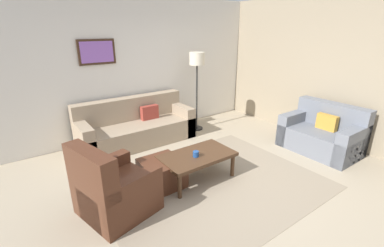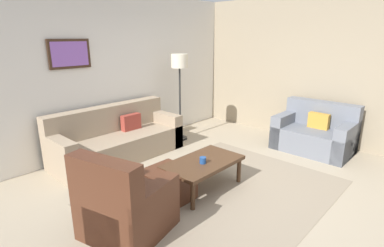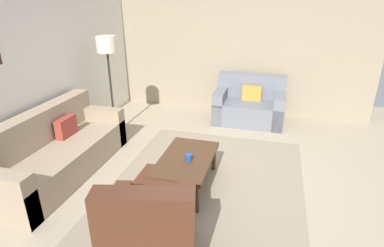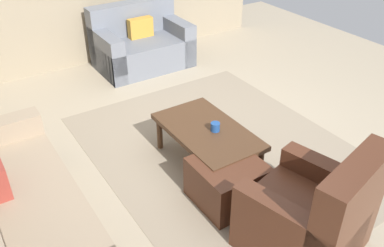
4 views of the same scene
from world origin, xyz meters
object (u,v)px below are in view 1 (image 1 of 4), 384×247
couch_loveseat (323,135)px  couch_main (136,127)px  framed_artwork (97,52)px  armchair_leather (112,192)px  ottoman (162,173)px  cup (196,154)px  coffee_table (197,157)px  lamp_standing (197,67)px

couch_loveseat → couch_main: bearing=138.1°
couch_loveseat → framed_artwork: framed_artwork is taller
armchair_leather → ottoman: (0.80, 0.20, -0.11)m
framed_artwork → cup: bearing=-76.0°
couch_loveseat → armchair_leather: bearing=172.5°
armchair_leather → coffee_table: bearing=2.1°
armchair_leather → framed_artwork: (0.70, 2.30, 1.46)m
couch_loveseat → ottoman: (-3.06, 0.71, -0.10)m
framed_artwork → armchair_leather: bearing=-106.9°
couch_main → cup: size_ratio=25.22×
armchair_leather → coffee_table: size_ratio=0.88×
couch_main → armchair_leather: size_ratio=2.32×
armchair_leather → couch_main: bearing=58.4°
couch_loveseat → framed_artwork: 4.48m
ottoman → framed_artwork: framed_artwork is taller
couch_loveseat → lamp_standing: lamp_standing is taller
couch_main → ottoman: 1.75m
coffee_table → framed_artwork: size_ratio=1.63×
couch_main → coffee_table: bearing=-85.1°
couch_loveseat → cup: size_ratio=14.73×
armchair_leather → lamp_standing: size_ratio=0.57×
ottoman → lamp_standing: size_ratio=0.33×
cup → lamp_standing: (1.31, 1.75, 0.96)m
armchair_leather → coffee_table: armchair_leather is taller
couch_main → cup: 1.91m
couch_main → coffee_table: couch_main is taller
ottoman → cup: (0.47, -0.20, 0.25)m
couch_loveseat → ottoman: size_ratio=2.34×
coffee_table → framed_artwork: framed_artwork is taller
couch_main → cup: (0.10, -1.90, 0.15)m
coffee_table → lamp_standing: (1.25, 1.70, 1.05)m
armchair_leather → lamp_standing: bearing=34.1°
couch_loveseat → lamp_standing: 2.82m
armchair_leather → coffee_table: 1.33m
armchair_leather → cup: bearing=0.1°
cup → lamp_standing: bearing=53.0°
couch_main → couch_loveseat: size_ratio=1.71×
ottoman → framed_artwork: 2.63m
armchair_leather → ottoman: armchair_leather is taller
couch_loveseat → ottoman: 3.14m
coffee_table → couch_loveseat: bearing=-12.4°
couch_loveseat → coffee_table: (-2.53, 0.56, 0.06)m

